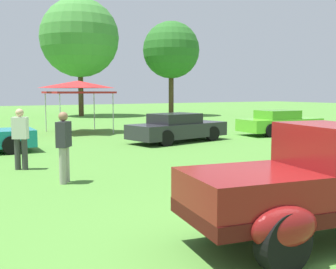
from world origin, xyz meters
name	(u,v)px	position (x,y,z in m)	size (l,w,h in m)	color
ground_plane	(316,247)	(0.00, 0.00, 0.00)	(120.00, 120.00, 0.00)	#4C8433
feature_pickup_truck	(323,182)	(0.28, 0.16, 0.86)	(4.30, 2.35, 1.70)	#400B0B
show_car_charcoal	(178,128)	(4.67, 11.15, 0.60)	(4.70, 2.46, 1.22)	#28282D
show_car_lime	(280,123)	(10.63, 11.03, 0.60)	(4.35, 2.01, 1.22)	#60C62D
spectator_near_truck	(64,145)	(-1.85, 5.75, 0.91)	(0.44, 0.46, 1.69)	#9E998E
spectator_by_row	(20,137)	(-2.39, 8.02, 0.91)	(0.47, 0.41, 1.69)	#383838
canopy_tent_left_field	(78,86)	(2.28, 17.08, 2.42)	(3.03, 3.03, 2.71)	#B7B7BC
treeline_mid_left	(80,38)	(7.08, 30.86, 6.69)	(6.71, 6.71, 10.06)	#47331E
treeline_center	(171,50)	(14.16, 27.43, 5.72)	(4.94, 4.94, 8.21)	#47331E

